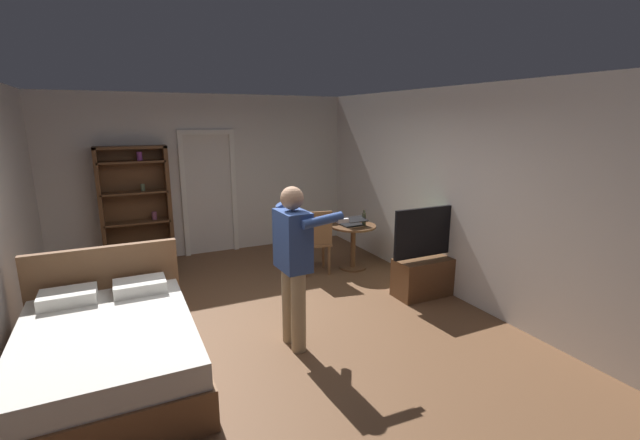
# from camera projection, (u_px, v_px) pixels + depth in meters

# --- Properties ---
(ground_plane) EXTENTS (6.91, 6.91, 0.00)m
(ground_plane) POSITION_uv_depth(u_px,v_px,m) (271.00, 327.00, 4.86)
(ground_plane) COLOR brown
(wall_back) EXTENTS (5.25, 0.12, 2.71)m
(wall_back) POSITION_uv_depth(u_px,v_px,m) (207.00, 176.00, 7.35)
(wall_back) COLOR silver
(wall_back) RESTS_ON ground_plane
(wall_right) EXTENTS (0.12, 6.52, 2.71)m
(wall_right) POSITION_uv_depth(u_px,v_px,m) (453.00, 193.00, 5.63)
(wall_right) COLOR silver
(wall_right) RESTS_ON ground_plane
(doorway_frame) EXTENTS (0.93, 0.08, 2.13)m
(doorway_frame) POSITION_uv_depth(u_px,v_px,m) (209.00, 184.00, 7.32)
(doorway_frame) COLOR white
(doorway_frame) RESTS_ON ground_plane
(bed) EXTENTS (1.47, 2.00, 1.02)m
(bed) POSITION_uv_depth(u_px,v_px,m) (109.00, 350.00, 3.80)
(bed) COLOR brown
(bed) RESTS_ON ground_plane
(bookshelf) EXTENTS (1.04, 0.32, 1.90)m
(bookshelf) POSITION_uv_depth(u_px,v_px,m) (136.00, 202.00, 6.74)
(bookshelf) COLOR brown
(bookshelf) RESTS_ON ground_plane
(tv_flatscreen) EXTENTS (1.11, 0.40, 1.20)m
(tv_flatscreen) POSITION_uv_depth(u_px,v_px,m) (428.00, 268.00, 5.69)
(tv_flatscreen) COLOR brown
(tv_flatscreen) RESTS_ON ground_plane
(side_table) EXTENTS (0.70, 0.70, 0.70)m
(side_table) POSITION_uv_depth(u_px,v_px,m) (353.00, 239.00, 6.68)
(side_table) COLOR brown
(side_table) RESTS_ON ground_plane
(laptop) EXTENTS (0.34, 0.34, 0.15)m
(laptop) POSITION_uv_depth(u_px,v_px,m) (353.00, 223.00, 6.57)
(laptop) COLOR black
(laptop) RESTS_ON side_table
(bottle_on_table) EXTENTS (0.06, 0.06, 0.24)m
(bottle_on_table) POSITION_uv_depth(u_px,v_px,m) (364.00, 219.00, 6.59)
(bottle_on_table) COLOR #3D3A29
(bottle_on_table) RESTS_ON side_table
(wooden_chair) EXTENTS (0.49, 0.49, 0.99)m
(wooden_chair) POSITION_uv_depth(u_px,v_px,m) (317.00, 239.00, 6.42)
(wooden_chair) COLOR brown
(wooden_chair) RESTS_ON ground_plane
(person_blue_shirt) EXTENTS (0.63, 0.56, 1.68)m
(person_blue_shirt) POSITION_uv_depth(u_px,v_px,m) (294.00, 257.00, 4.26)
(person_blue_shirt) COLOR tan
(person_blue_shirt) RESTS_ON ground_plane
(suitcase_dark) EXTENTS (0.64, 0.47, 0.45)m
(suitcase_dark) POSITION_uv_depth(u_px,v_px,m) (149.00, 264.00, 6.29)
(suitcase_dark) COLOR black
(suitcase_dark) RESTS_ON ground_plane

